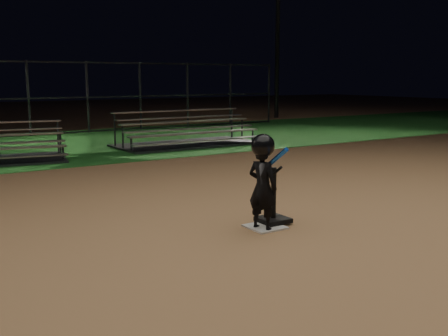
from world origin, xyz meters
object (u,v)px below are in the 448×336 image
Objects in this scene: light_pole_right at (279,13)px; child_batter at (263,180)px; bleacher_right at (187,138)px; home_plate at (265,227)px; batting_tee at (273,212)px.

child_batter is at bearing -128.87° from light_pole_right.
bleacher_right is (3.31, 8.05, -0.45)m from child_batter.
light_pole_right is (12.00, 14.94, 4.93)m from home_plate.
child_batter is 0.30× the size of bleacher_right.
batting_tee is at bearing 25.84° from home_plate.
bleacher_right is (3.22, 7.99, 0.19)m from home_plate.
bleacher_right is (3.01, 7.89, 0.05)m from batting_tee.
child_batter is (-0.30, -0.15, 0.50)m from batting_tee.
home_plate is 0.61× the size of batting_tee.
child_batter reaches higher than batting_tee.
light_pole_right reaches higher than bleacher_right.
bleacher_right is at bearing 69.10° from batting_tee.
home_plate is 0.11× the size of bleacher_right.
child_batter reaches higher than home_plate.
light_pole_right is (11.79, 14.84, 4.79)m from batting_tee.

